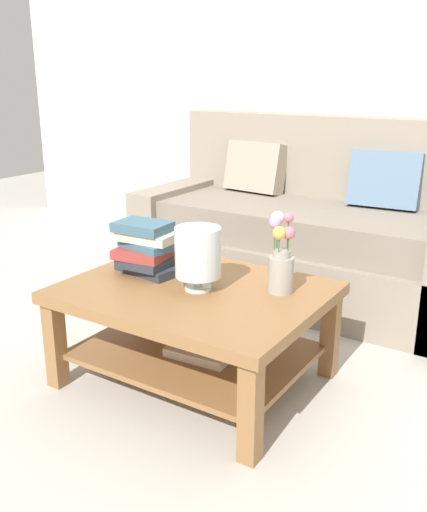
# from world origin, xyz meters

# --- Properties ---
(ground_plane) EXTENTS (10.00, 10.00, 0.00)m
(ground_plane) POSITION_xyz_m (0.00, 0.00, 0.00)
(ground_plane) COLOR #B7B2A8
(back_wall) EXTENTS (6.40, 0.12, 2.70)m
(back_wall) POSITION_xyz_m (0.00, 1.65, 1.35)
(back_wall) COLOR beige
(back_wall) RESTS_ON ground
(couch) EXTENTS (2.01, 0.90, 1.06)m
(couch) POSITION_xyz_m (-0.03, 0.86, 0.36)
(couch) COLOR gray
(couch) RESTS_ON ground
(coffee_table) EXTENTS (1.07, 0.84, 0.44)m
(coffee_table) POSITION_xyz_m (0.01, -0.43, 0.32)
(coffee_table) COLOR olive
(coffee_table) RESTS_ON ground
(book_stack_main) EXTENTS (0.31, 0.24, 0.24)m
(book_stack_main) POSITION_xyz_m (-0.28, -0.39, 0.56)
(book_stack_main) COLOR #2D333D
(book_stack_main) RESTS_ON coffee_table
(glass_hurricane_vase) EXTENTS (0.19, 0.19, 0.27)m
(glass_hurricane_vase) POSITION_xyz_m (0.03, -0.44, 0.60)
(glass_hurricane_vase) COLOR silver
(glass_hurricane_vase) RESTS_ON coffee_table
(flower_pitcher) EXTENTS (0.12, 0.12, 0.34)m
(flower_pitcher) POSITION_xyz_m (0.34, -0.28, 0.58)
(flower_pitcher) COLOR #9E998E
(flower_pitcher) RESTS_ON coffee_table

